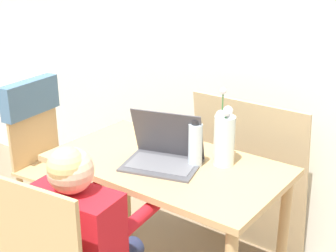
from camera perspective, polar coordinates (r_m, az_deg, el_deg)
wall_back at (r=2.73m, az=4.23°, el=12.07°), size 6.40×0.05×2.50m
dining_table at (r=2.23m, az=-0.15°, el=-6.91°), size 1.09×0.62×0.73m
chair_spare at (r=2.87m, az=-15.05°, el=-0.98°), size 0.47×0.44×0.95m
person_seated at (r=1.88m, az=-10.17°, el=-12.62°), size 0.41×0.46×1.01m
laptop at (r=2.14m, az=-0.48°, el=-3.17°), size 0.39×0.34×0.24m
flower_vase at (r=2.12m, az=6.89°, el=-1.32°), size 0.10×0.10×0.36m
water_bottle at (r=2.10m, az=3.35°, el=-2.26°), size 0.06×0.06×0.22m
cardboard_panel at (r=2.67m, az=9.80°, el=-6.20°), size 0.67×0.14×0.92m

